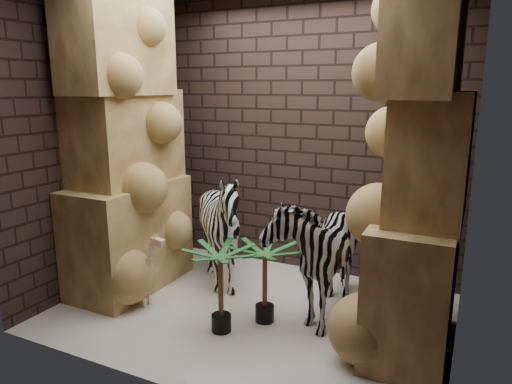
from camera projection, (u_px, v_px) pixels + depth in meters
The scene contains 12 objects.
floor at pixel (251, 312), 4.34m from camera, with size 3.50×3.50×0.00m, color silver.
wall_back at pixel (301, 138), 5.10m from camera, with size 3.50×3.50×0.00m, color #2E201B.
wall_front at pixel (161, 178), 2.91m from camera, with size 3.50×3.50×0.00m, color #2E201B.
wall_left at pixel (97, 142), 4.75m from camera, with size 3.00×3.00×0.00m, color #2E201B.
wall_right at pixel (472, 168), 3.26m from camera, with size 3.00×3.00×0.00m, color #2E201B.
rock_pillar_left at pixel (124, 144), 4.60m from camera, with size 0.68×1.30×3.00m, color #E1C075, non-canonical shape.
rock_pillar_right at pixel (423, 164), 3.40m from camera, with size 0.58×1.25×3.00m, color #E1C075, non-canonical shape.
zebra_right at pixel (317, 240), 4.22m from camera, with size 0.63×1.17×1.38m, color white.
zebra_left at pixel (222, 235), 4.75m from camera, with size 1.02×1.26×1.15m, color white.
giraffe_toy at pixel (136, 267), 4.41m from camera, with size 0.39×0.13×0.76m, color beige, non-canonical shape.
palm_front at pixel (265, 283), 4.09m from camera, with size 0.36×0.36×0.73m, color #1E6525, non-canonical shape.
palm_back at pixel (221, 289), 3.92m from camera, with size 0.36×0.36×0.77m, color #1E6525, non-canonical shape.
Camera 1 is at (1.78, -3.56, 2.06)m, focal length 32.55 mm.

